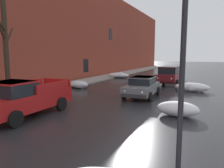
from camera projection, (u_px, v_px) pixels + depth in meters
name	position (u px, v px, depth m)	size (l,w,h in m)	color
left_sidewalk_slab	(72.00, 84.00, 21.56)	(2.70, 80.00, 0.13)	gray
brick_townhouse_facade	(56.00, 24.00, 21.53)	(0.63, 80.00, 11.96)	brown
snow_bank_along_left_kerb	(192.00, 87.00, 17.40)	(2.71, 1.03, 0.71)	white
snow_bank_mid_block_left	(79.00, 85.00, 19.14)	(1.77, 1.08, 0.66)	white
snow_bank_near_corner_right	(178.00, 109.00, 10.43)	(1.99, 1.14, 0.71)	white
snow_bank_along_right_kerb	(119.00, 75.00, 27.82)	(2.83, 1.39, 0.75)	white
bare_tree_second_along_sidewalk	(5.00, 43.00, 12.70)	(2.10, 2.90, 6.92)	#382B1E
pickup_truck_red_approaching_near_lane	(23.00, 98.00, 10.36)	(2.28, 5.12, 1.76)	red
sedan_grey_parked_kerbside_close	(142.00, 86.00, 15.17)	(2.00, 4.12, 1.42)	slate
suv_maroon_parked_kerbside_mid	(170.00, 75.00, 21.53)	(2.27, 4.71, 1.82)	maroon
fire_hydrant	(23.00, 98.00, 13.20)	(0.42, 0.22, 0.71)	red
street_lamp_post	(183.00, 52.00, 5.31)	(0.44, 0.24, 5.32)	#28282D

